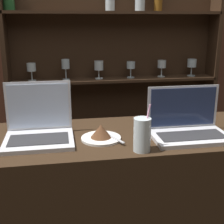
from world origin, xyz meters
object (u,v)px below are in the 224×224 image
Objects in this scene: laptop_far at (188,126)px; water_glass at (142,135)px; cake_plate at (101,134)px; laptop_near at (39,128)px.

laptop_far is 0.28m from water_glass.
laptop_far reaches higher than water_glass.
laptop_far is at bearing 27.44° from water_glass.
water_glass is (0.14, -0.15, 0.04)m from cake_plate.
water_glass reaches higher than cake_plate.
cake_plate is at bearing -10.91° from laptop_near.
cake_plate is 0.94× the size of water_glass.
laptop_near is at bearing 153.91° from water_glass.
laptop_far is at bearing -3.21° from cake_plate.
laptop_near is 0.66m from laptop_far.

